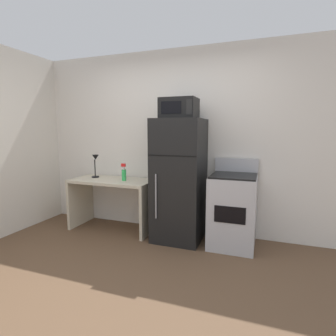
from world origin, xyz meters
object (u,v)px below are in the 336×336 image
Objects in this scene: desk_lamp at (95,162)px; oven_range at (233,210)px; spray_bottle at (124,174)px; refrigerator at (179,180)px; desk at (113,194)px; microwave at (179,108)px.

oven_range is (2.07, -0.05, -0.52)m from desk_lamp.
desk_lamp is 1.42× the size of spray_bottle.
refrigerator reaches higher than oven_range.
spray_bottle is (0.20, -0.02, 0.32)m from desk.
desk_lamp reaches higher than oven_range.
refrigerator is at bearing 90.32° from microwave.
desk_lamp reaches higher than desk.
microwave reaches higher than desk_lamp.
oven_range reaches higher than spray_bottle.
desk is 0.38m from spray_bottle.
desk is 1.60m from microwave.
spray_bottle is at bearing 178.70° from microwave.
oven_range reaches higher than desk.
refrigerator reaches higher than spray_bottle.
refrigerator is at bearing -2.82° from desk_lamp.
oven_range is (1.74, -0.00, -0.06)m from desk.
microwave is (1.04, -0.04, 1.22)m from desk.
desk is 2.65× the size of microwave.
desk_lamp is 0.22× the size of refrigerator.
desk_lamp is 1.56m from microwave.
desk_lamp reaches higher than spray_bottle.
microwave is at bearing -1.30° from spray_bottle.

